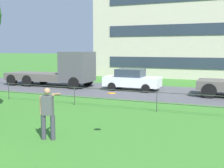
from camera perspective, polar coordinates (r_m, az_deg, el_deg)
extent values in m
cube|color=#4C4C51|center=(21.27, 1.20, -1.16)|extent=(80.00, 7.08, 0.01)
cylinder|color=#333833|center=(18.31, -19.44, -1.30)|extent=(0.04, 0.04, 1.00)
cylinder|color=#333833|center=(15.66, -7.31, -2.29)|extent=(0.04, 0.04, 1.00)
cylinder|color=#333833|center=(13.97, 8.71, -3.43)|extent=(0.04, 0.04, 1.00)
cylinder|color=#333833|center=(15.67, -7.30, -2.47)|extent=(35.67, 0.03, 0.03)
cylinder|color=#333833|center=(15.60, -7.33, -0.66)|extent=(35.67, 0.03, 0.03)
cylinder|color=#383842|center=(10.02, -13.18, -8.18)|extent=(0.16, 0.16, 0.83)
cylinder|color=#383842|center=(9.90, -11.45, -8.31)|extent=(0.16, 0.16, 0.83)
cube|color=#4C4C51|center=(9.79, -12.43, -4.09)|extent=(0.41, 0.34, 0.65)
sphere|color=#A87A5B|center=(9.72, -12.50, -1.37)|extent=(0.22, 0.22, 0.22)
cylinder|color=#A87A5B|center=(9.95, -10.77, -1.95)|extent=(0.24, 0.63, 0.17)
cylinder|color=#A87A5B|center=(9.87, -13.65, -3.98)|extent=(0.09, 0.09, 0.62)
cylinder|color=orange|center=(9.41, -0.11, -1.80)|extent=(0.33, 0.33, 0.04)
cube|color=#4C4C51|center=(22.75, -6.76, 3.36)|extent=(2.13, 2.33, 2.30)
cube|color=#283342|center=(22.31, -4.76, 4.20)|extent=(0.15, 1.84, 0.87)
cube|color=#56514C|center=(24.79, -14.13, 1.47)|extent=(5.23, 2.37, 0.56)
cylinder|color=black|center=(23.63, -4.81, 0.72)|extent=(0.90, 0.31, 0.90)
cylinder|color=black|center=(21.78, -7.34, 0.16)|extent=(0.90, 0.31, 0.90)
cylinder|color=black|center=(25.82, -13.19, 1.08)|extent=(0.90, 0.31, 0.90)
cylinder|color=black|center=(24.14, -16.10, 0.60)|extent=(0.90, 0.31, 0.90)
cylinder|color=black|center=(26.75, -15.91, 1.20)|extent=(0.90, 0.31, 0.90)
cylinder|color=black|center=(25.13, -18.89, 0.74)|extent=(0.90, 0.31, 0.90)
cube|color=silver|center=(21.08, 3.94, 0.50)|extent=(4.03, 1.76, 0.68)
cube|color=#2D3847|center=(21.07, 3.57, 2.19)|extent=(1.92, 1.55, 0.56)
cylinder|color=black|center=(21.55, 7.74, -0.32)|extent=(0.60, 0.21, 0.60)
cylinder|color=black|center=(20.00, 6.58, -0.86)|extent=(0.60, 0.21, 0.60)
cylinder|color=black|center=(22.29, 1.56, -0.02)|extent=(0.60, 0.21, 0.60)
cylinder|color=black|center=(20.80, -0.01, -0.52)|extent=(0.60, 0.21, 0.60)
cylinder|color=black|center=(20.73, 18.74, -0.49)|extent=(0.91, 0.32, 0.90)
cylinder|color=black|center=(18.63, 18.36, -1.28)|extent=(0.91, 0.32, 0.90)
cube|color=beige|center=(34.73, 20.09, 12.10)|extent=(25.02, 11.28, 12.76)
cube|color=#283342|center=(28.94, 19.09, 3.77)|extent=(21.01, 0.06, 1.10)
cube|color=#283342|center=(28.96, 19.34, 10.08)|extent=(21.01, 0.06, 1.10)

